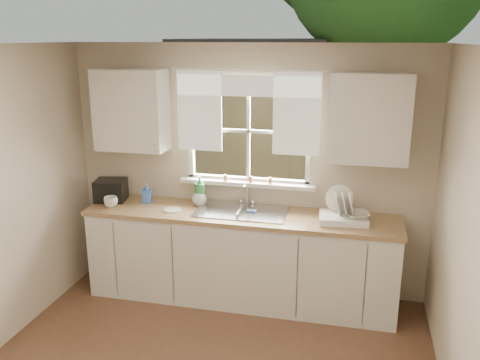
% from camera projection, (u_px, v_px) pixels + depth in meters
% --- Properties ---
extents(room_walls, '(3.62, 4.02, 2.50)m').
position_uv_depth(room_walls, '(178.00, 255.00, 3.18)').
color(room_walls, beige).
rests_on(room_walls, ground).
extents(ceiling, '(3.60, 4.00, 0.02)m').
position_uv_depth(ceiling, '(174.00, 47.00, 2.89)').
color(ceiling, silver).
rests_on(ceiling, room_walls).
extents(window, '(1.38, 0.16, 1.06)m').
position_uv_depth(window, '(248.00, 148.00, 5.05)').
color(window, white).
rests_on(window, room_walls).
extents(curtains, '(1.50, 0.03, 0.81)m').
position_uv_depth(curtains, '(247.00, 103.00, 4.87)').
color(curtains, white).
rests_on(curtains, room_walls).
extents(base_cabinets, '(3.00, 0.62, 0.87)m').
position_uv_depth(base_cabinets, '(241.00, 258.00, 5.03)').
color(base_cabinets, silver).
rests_on(base_cabinets, ground).
extents(countertop, '(3.04, 0.65, 0.04)m').
position_uv_depth(countertop, '(241.00, 215.00, 4.91)').
color(countertop, '#9C794E').
rests_on(countertop, base_cabinets).
extents(upper_cabinet_left, '(0.70, 0.33, 0.80)m').
position_uv_depth(upper_cabinet_left, '(131.00, 110.00, 5.03)').
color(upper_cabinet_left, silver).
rests_on(upper_cabinet_left, room_walls).
extents(upper_cabinet_right, '(0.70, 0.33, 0.80)m').
position_uv_depth(upper_cabinet_right, '(370.00, 118.00, 4.53)').
color(upper_cabinet_right, silver).
rests_on(upper_cabinet_right, room_walls).
extents(wall_outlet, '(0.08, 0.01, 0.12)m').
position_uv_depth(wall_outlet, '(336.00, 193.00, 4.95)').
color(wall_outlet, beige).
rests_on(wall_outlet, room_walls).
extents(sill_jars, '(0.50, 0.04, 0.06)m').
position_uv_depth(sill_jars, '(249.00, 179.00, 5.07)').
color(sill_jars, brown).
rests_on(sill_jars, window).
extents(sink, '(0.88, 0.52, 0.40)m').
position_uv_depth(sink, '(241.00, 219.00, 4.95)').
color(sink, '#B7B7BC').
rests_on(sink, countertop).
extents(dish_rack, '(0.47, 0.37, 0.31)m').
position_uv_depth(dish_rack, '(343.00, 214.00, 4.68)').
color(dish_rack, white).
rests_on(dish_rack, countertop).
extents(bowl, '(0.27, 0.27, 0.05)m').
position_uv_depth(bowl, '(357.00, 215.00, 4.60)').
color(bowl, beige).
rests_on(bowl, dish_rack).
extents(soap_bottle_a, '(0.12, 0.12, 0.31)m').
position_uv_depth(soap_bottle_a, '(200.00, 190.00, 5.11)').
color(soap_bottle_a, '#2A803A').
rests_on(soap_bottle_a, countertop).
extents(soap_bottle_b, '(0.11, 0.11, 0.20)m').
position_uv_depth(soap_bottle_b, '(147.00, 193.00, 5.19)').
color(soap_bottle_b, blue).
rests_on(soap_bottle_b, countertop).
extents(soap_bottle_c, '(0.15, 0.15, 0.19)m').
position_uv_depth(soap_bottle_c, '(199.00, 196.00, 5.10)').
color(soap_bottle_c, beige).
rests_on(soap_bottle_c, countertop).
extents(saucer, '(0.17, 0.17, 0.01)m').
position_uv_depth(saucer, '(172.00, 210.00, 4.97)').
color(saucer, silver).
rests_on(saucer, countertop).
extents(cup, '(0.18, 0.18, 0.11)m').
position_uv_depth(cup, '(111.00, 202.00, 5.06)').
color(cup, silver).
rests_on(cup, countertop).
extents(black_appliance, '(0.35, 0.31, 0.22)m').
position_uv_depth(black_appliance, '(111.00, 190.00, 5.25)').
color(black_appliance, black).
rests_on(black_appliance, countertop).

